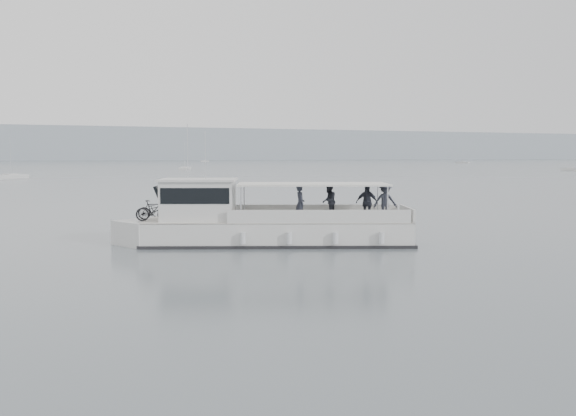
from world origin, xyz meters
name	(u,v)px	position (x,y,z in m)	size (l,w,h in m)	color
ground	(205,253)	(0.00, 0.00, 0.00)	(1400.00, 1400.00, 0.00)	#525D61
headland	(32,144)	(0.00, 560.00, 14.00)	(1400.00, 90.00, 28.00)	#939EA8
tour_boat	(252,224)	(2.66, 1.88, 0.92)	(13.02, 7.34, 5.59)	silver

